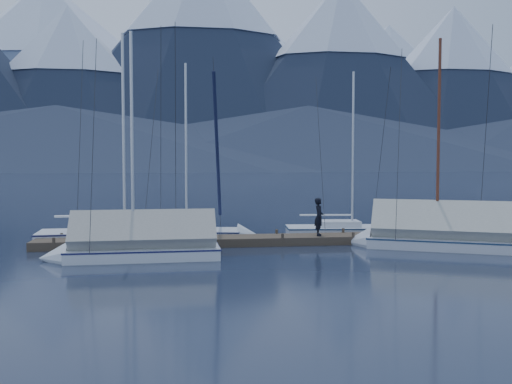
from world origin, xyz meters
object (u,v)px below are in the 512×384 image
Objects in this scene: sailboat_covered_far at (130,247)px; person at (319,217)px; sailboat_covered_near at (433,236)px; sailboat_open_left at (137,236)px; sailboat_open_right at (361,232)px; sailboat_open_mid at (197,235)px.

sailboat_covered_far is 8.08m from person.
sailboat_covered_near is 5.78× the size of person.
sailboat_open_left is 1.17× the size of sailboat_open_right.
sailboat_covered_near is 1.05× the size of sailboat_covered_far.
sailboat_open_left is 4.76m from sailboat_covered_far.
sailboat_open_right reaches higher than person.
sailboat_open_left is 12.55m from sailboat_covered_near.
sailboat_covered_near is 4.65m from person.
sailboat_covered_far reaches higher than sailboat_open_right.
sailboat_open_left reaches higher than sailboat_open_right.
sailboat_covered_far is at bearing -153.46° from sailboat_open_right.
sailboat_open_left is at bearing -176.07° from sailboat_open_mid.
sailboat_open_right is at bearing -33.64° from person.
sailboat_open_left is at bearing 91.49° from sailboat_covered_far.
person is at bearing -23.69° from sailboat_open_mid.
sailboat_open_right is (10.42, 0.39, -0.03)m from sailboat_open_left.
sailboat_open_left is 2.63m from sailboat_open_mid.
sailboat_open_mid is 5.53m from sailboat_covered_far.
sailboat_open_mid is (2.63, 0.18, -0.02)m from sailboat_open_left.
sailboat_covered_near is 11.87m from sailboat_covered_far.
sailboat_open_right is at bearing 110.10° from sailboat_covered_near.
sailboat_open_right is 11.51m from sailboat_covered_far.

